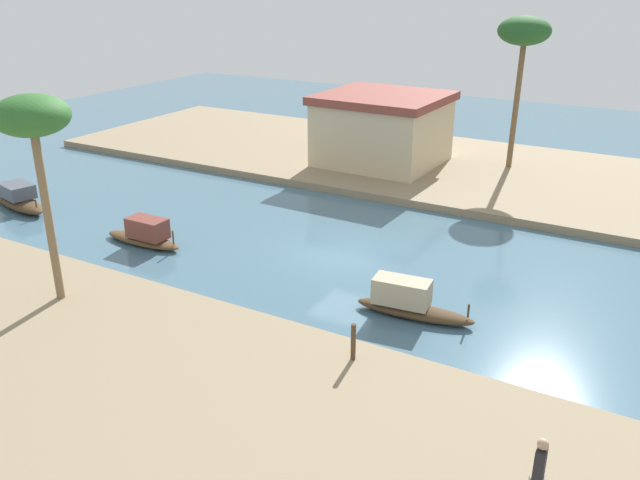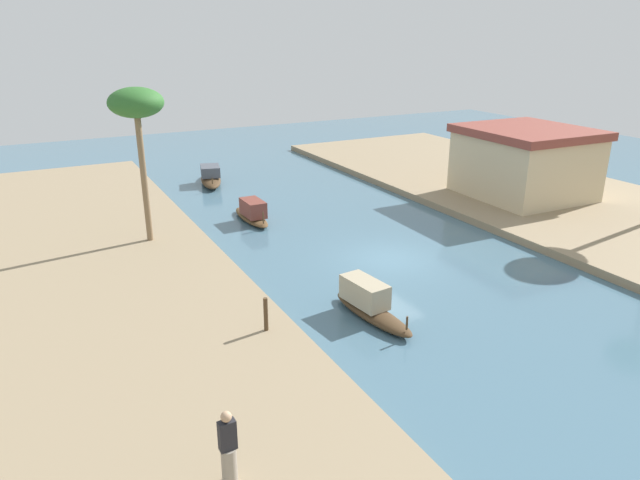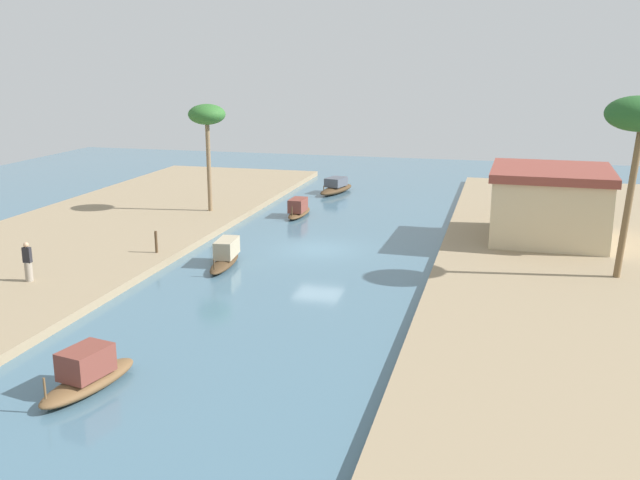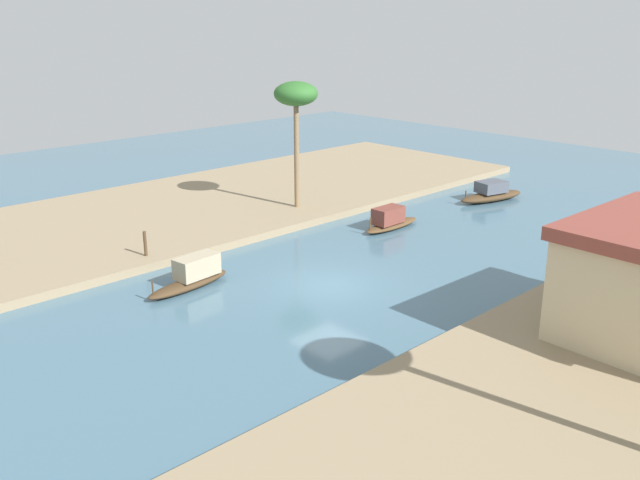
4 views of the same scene
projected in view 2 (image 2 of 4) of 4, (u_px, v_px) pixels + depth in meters
river_water at (389, 259)px, 25.05m from camera, size 73.96×73.96×0.00m
riverbank_left at (60, 322)px, 19.28m from camera, size 47.69×13.54×0.37m
riverbank_right at (596, 213)px, 30.69m from camera, size 47.69×13.54×0.37m
sampan_midstream at (211, 177)px, 37.10m from camera, size 4.65×2.29×1.19m
sampan_with_red_awning at (369, 303)px, 19.88m from camera, size 4.00×1.34×1.27m
sampan_open_hull at (252, 213)px, 29.81m from camera, size 3.76×1.02×1.18m
person_by_mooring at (228, 452)px, 11.96m from camera, size 0.34×0.37×1.76m
mooring_post at (266, 314)px, 18.20m from camera, size 0.14×0.14×1.12m
palm_tree_left_near at (136, 107)px, 24.24m from camera, size 2.32×2.32×6.75m
riverside_building at (525, 162)px, 32.68m from camera, size 6.71×6.36×3.86m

